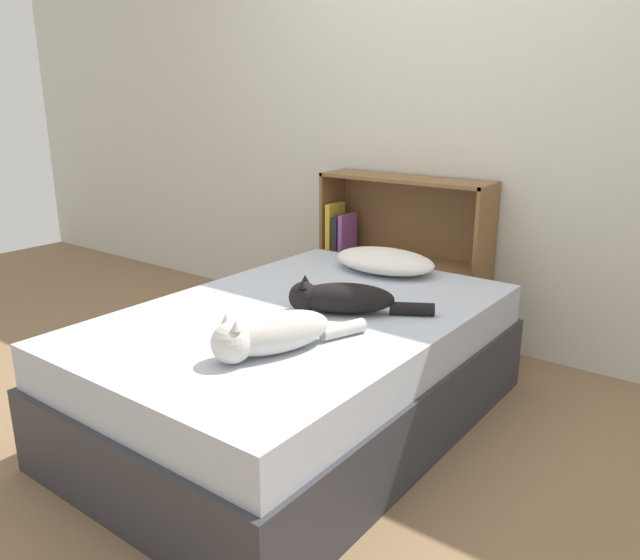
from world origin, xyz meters
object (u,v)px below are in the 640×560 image
at_px(bed, 300,369).
at_px(bookshelf, 401,255).
at_px(pillow, 385,261).
at_px(cat_light, 270,335).
at_px(cat_dark, 340,298).

distance_m(bed, bookshelf, 1.23).
bearing_deg(bed, pillow, 92.96).
bearing_deg(cat_light, cat_dark, -153.02).
distance_m(cat_dark, bookshelf, 1.16).
height_order(cat_light, bookshelf, bookshelf).
xyz_separation_m(bed, cat_dark, (0.14, 0.09, 0.32)).
height_order(pillow, cat_light, cat_light).
bearing_deg(cat_light, bed, -133.18).
xyz_separation_m(pillow, cat_dark, (0.18, -0.64, 0.01)).
relative_size(bed, bookshelf, 1.87).
xyz_separation_m(pillow, bookshelf, (-0.17, 0.47, -0.09)).
xyz_separation_m(bed, bookshelf, (-0.21, 1.19, 0.22)).
relative_size(cat_light, cat_dark, 1.09).
relative_size(cat_light, bookshelf, 0.58).
height_order(bed, cat_dark, cat_dark).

